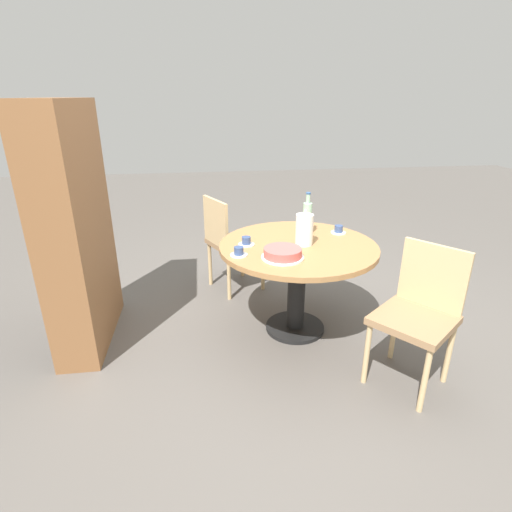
% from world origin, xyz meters
% --- Properties ---
extents(ground_plane, '(14.00, 14.00, 0.00)m').
position_xyz_m(ground_plane, '(0.00, 0.00, 0.00)').
color(ground_plane, '#56514C').
extents(dining_table, '(1.13, 1.13, 0.70)m').
position_xyz_m(dining_table, '(0.00, 0.00, 0.56)').
color(dining_table, black).
rests_on(dining_table, ground_plane).
extents(chair_a, '(0.59, 0.59, 0.87)m').
position_xyz_m(chair_a, '(-0.66, -0.59, 0.48)').
color(chair_a, tan).
rests_on(chair_a, ground_plane).
extents(chair_b, '(0.56, 0.56, 0.87)m').
position_xyz_m(chair_b, '(0.77, 0.43, 0.48)').
color(chair_b, tan).
rests_on(chair_b, ground_plane).
extents(bookshelf, '(0.90, 0.28, 1.67)m').
position_xyz_m(bookshelf, '(0.12, 1.50, 0.82)').
color(bookshelf, brown).
rests_on(bookshelf, ground_plane).
extents(coffee_pot, '(0.12, 0.12, 0.26)m').
position_xyz_m(coffee_pot, '(-0.01, -0.04, 0.82)').
color(coffee_pot, white).
rests_on(coffee_pot, dining_table).
extents(water_bottle, '(0.07, 0.07, 0.33)m').
position_xyz_m(water_bottle, '(0.21, -0.11, 0.83)').
color(water_bottle, '#99C6A3').
rests_on(water_bottle, dining_table).
extents(cake_main, '(0.28, 0.28, 0.07)m').
position_xyz_m(cake_main, '(-0.24, 0.16, 0.73)').
color(cake_main, white).
rests_on(cake_main, dining_table).
extents(cup_a, '(0.12, 0.12, 0.06)m').
position_xyz_m(cup_a, '(0.04, 0.37, 0.72)').
color(cup_a, silver).
rests_on(cup_a, dining_table).
extents(cup_b, '(0.12, 0.12, 0.06)m').
position_xyz_m(cup_b, '(0.20, -0.37, 0.72)').
color(cup_b, silver).
rests_on(cup_b, dining_table).
extents(cup_c, '(0.12, 0.12, 0.06)m').
position_xyz_m(cup_c, '(-0.16, 0.44, 0.72)').
color(cup_c, silver).
rests_on(cup_c, dining_table).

